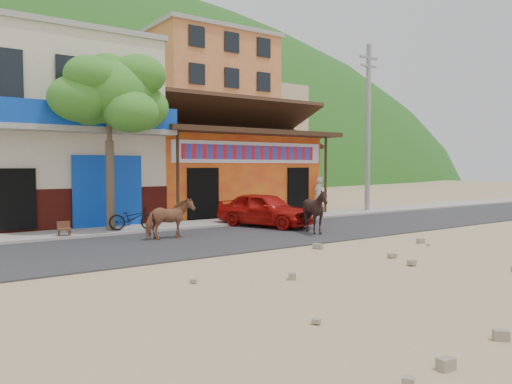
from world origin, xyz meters
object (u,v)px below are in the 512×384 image
cow_dark (315,211)px  cafe_chair_right (64,222)px  utility_pole (368,128)px  red_car (265,209)px  tree (110,141)px  pedestrian (319,194)px  scooter (133,218)px  cow_tan (170,219)px

cow_dark → cafe_chair_right: cow_dark is taller
utility_pole → red_car: (-7.56, -1.84, -3.45)m
tree → utility_pole: utility_pole is taller
utility_pole → red_car: size_ratio=2.16×
pedestrian → cafe_chair_right: (-11.88, -1.40, -0.41)m
red_car → scooter: (-4.64, 1.18, -0.14)m
tree → utility_pole: bearing=0.9°
tree → scooter: size_ratio=3.80×
cow_tan → scooter: bearing=6.6°
utility_pole → cow_tan: 12.62m
pedestrian → cow_dark: bearing=25.2°
pedestrian → utility_pole: bearing=143.3°
cafe_chair_right → utility_pole: bearing=9.8°
scooter → pedestrian: pedestrian is taller
cow_tan → scooter: (-0.37, 2.05, -0.13)m
cow_dark → scooter: size_ratio=0.94×
red_car → scooter: bearing=146.0°
scooter → pedestrian: bearing=-55.5°
utility_pole → pedestrian: 4.14m
tree → pedestrian: size_ratio=3.64×
tree → cow_dark: bearing=-37.8°
cafe_chair_right → cow_dark: bearing=-20.6°
utility_pole → scooter: size_ratio=5.06×
cow_dark → cafe_chair_right: 7.98m
utility_pole → scooter: 12.73m
tree → utility_pole: 12.84m
red_car → scooter: 4.79m
cow_dark → scooter: 6.11m
cafe_chair_right → pedestrian: bearing=13.7°
pedestrian → cafe_chair_right: 11.97m
cow_tan → cafe_chair_right: (-2.61, 2.01, -0.13)m
cow_tan → scooter: cow_tan is taller
utility_pole → pedestrian: utility_pole is taller
cow_dark → pedestrian: bearing=106.9°
tree → cow_tan: 3.64m
utility_pole → cow_dark: bearing=-149.2°
cow_tan → pedestrian: 9.88m
utility_pole → cafe_chair_right: (-14.44, -0.70, -3.59)m
pedestrian → cafe_chair_right: bearing=-14.7°
red_car → cafe_chair_right: bearing=150.9°
cow_tan → cafe_chair_right: 3.29m
tree → red_car: (5.24, -1.64, -2.45)m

